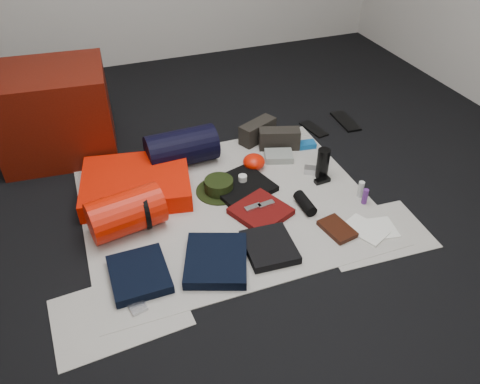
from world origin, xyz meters
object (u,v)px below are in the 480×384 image
object	(u,v)px
sleeping_pad	(136,183)
stuff_sack	(126,213)
red_cabinet	(55,113)
paperback_book	(337,229)
navy_duffel	(182,148)
compact_camera	(312,170)
water_bottle	(323,163)

from	to	relation	value
sleeping_pad	stuff_sack	size ratio (longest dim) A/B	1.60
red_cabinet	sleeping_pad	distance (m)	0.76
paperback_book	sleeping_pad	bearing A→B (deg)	131.64
navy_duffel	compact_camera	world-z (taller)	navy_duffel
stuff_sack	paperback_book	bearing A→B (deg)	-21.15
sleeping_pad	stuff_sack	bearing A→B (deg)	-108.20
stuff_sack	paperback_book	distance (m)	1.12
water_bottle	paperback_book	size ratio (longest dim) A/B	0.99
red_cabinet	water_bottle	size ratio (longest dim) A/B	3.53
water_bottle	paperback_book	world-z (taller)	water_bottle
compact_camera	water_bottle	bearing A→B (deg)	-25.57
water_bottle	compact_camera	size ratio (longest dim) A/B	2.03
red_cabinet	water_bottle	bearing A→B (deg)	-25.89
stuff_sack	paperback_book	size ratio (longest dim) A/B	1.96
sleeping_pad	water_bottle	bearing A→B (deg)	-12.91
water_bottle	paperback_book	xyz separation A→B (m)	(-0.16, -0.47, -0.08)
sleeping_pad	red_cabinet	bearing A→B (deg)	121.32
sleeping_pad	water_bottle	size ratio (longest dim) A/B	3.20
navy_duffel	water_bottle	world-z (taller)	navy_duffel
sleeping_pad	stuff_sack	xyz separation A→B (m)	(-0.11, -0.32, 0.06)
navy_duffel	sleeping_pad	bearing A→B (deg)	-152.31
stuff_sack	navy_duffel	world-z (taller)	navy_duffel
compact_camera	sleeping_pad	bearing A→B (deg)	-159.91
stuff_sack	navy_duffel	xyz separation A→B (m)	(0.43, 0.51, 0.00)
red_cabinet	water_bottle	xyz separation A→B (m)	(1.47, -0.87, -0.18)
stuff_sack	navy_duffel	size ratio (longest dim) A/B	0.87
stuff_sack	water_bottle	world-z (taller)	stuff_sack
sleeping_pad	compact_camera	size ratio (longest dim) A/B	6.48
water_bottle	red_cabinet	bearing A→B (deg)	149.43
sleeping_pad	stuff_sack	world-z (taller)	stuff_sack
sleeping_pad	navy_duffel	bearing A→B (deg)	30.07
red_cabinet	stuff_sack	size ratio (longest dim) A/B	1.77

